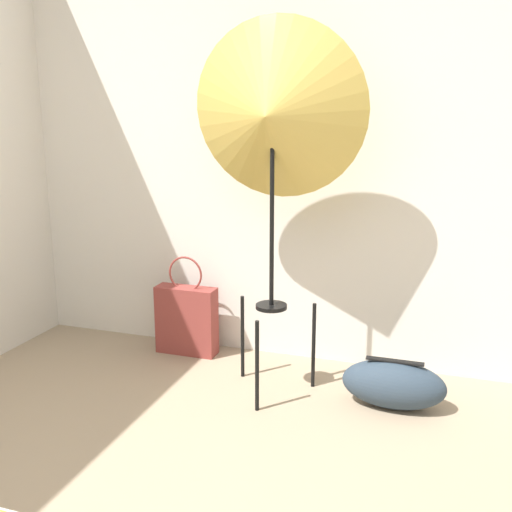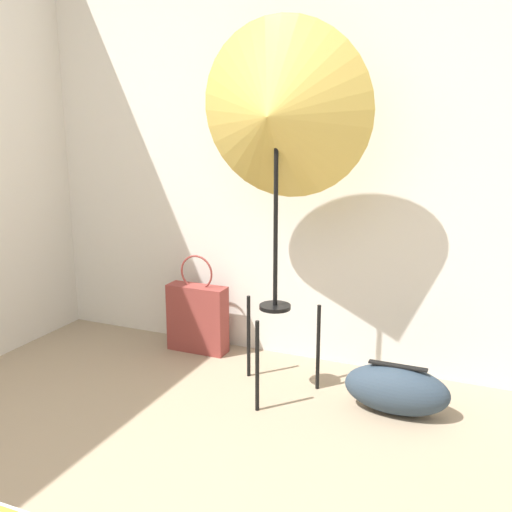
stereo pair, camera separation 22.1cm
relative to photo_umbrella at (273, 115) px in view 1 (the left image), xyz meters
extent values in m
cube|color=silver|center=(-0.27, 0.51, -0.10)|extent=(8.00, 0.05, 2.60)
cylinder|color=black|center=(0.00, -0.23, -1.17)|extent=(0.02, 0.02, 0.46)
cylinder|color=black|center=(-0.20, 0.11, -1.17)|extent=(0.02, 0.02, 0.46)
cylinder|color=black|center=(0.20, 0.11, -1.17)|extent=(0.02, 0.02, 0.46)
cylinder|color=black|center=(0.00, 0.00, -0.94)|extent=(0.16, 0.16, 0.02)
cylinder|color=black|center=(0.00, 0.00, -0.47)|extent=(0.02, 0.02, 0.95)
cone|color=#D1B251|center=(0.00, 0.00, 0.01)|extent=(0.88, 0.36, 0.90)
cube|color=brown|center=(-0.63, 0.32, -1.20)|extent=(0.37, 0.12, 0.41)
torus|color=brown|center=(-0.63, 0.32, -0.91)|extent=(0.21, 0.01, 0.21)
ellipsoid|color=#2D3D4C|center=(0.62, 0.02, -1.29)|extent=(0.50, 0.24, 0.24)
cube|color=black|center=(0.62, 0.02, -1.16)|extent=(0.28, 0.04, 0.01)
camera|label=1|loc=(0.84, -2.76, 0.01)|focal=42.00mm
camera|label=2|loc=(1.05, -2.68, 0.01)|focal=42.00mm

